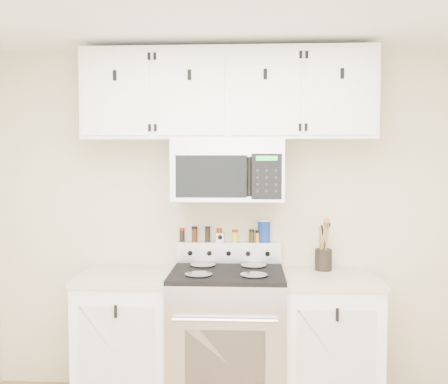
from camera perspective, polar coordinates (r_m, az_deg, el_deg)
name	(u,v)px	position (r m, az deg, el deg)	size (l,w,h in m)	color
back_wall	(229,221)	(3.68, 0.59, -3.34)	(3.50, 0.01, 2.50)	#C2B591
range	(227,337)	(3.55, 0.37, -16.29)	(0.76, 0.65, 1.10)	#B7B7BA
base_cabinet_left	(128,338)	(3.67, -10.88, -16.09)	(0.64, 0.62, 0.92)	white
base_cabinet_right	(328,342)	(3.62, 11.84, -16.40)	(0.64, 0.62, 0.92)	white
microwave	(228,170)	(3.47, 0.48, 2.52)	(0.76, 0.44, 0.42)	#9E9EA3
upper_cabinets	(228,95)	(3.52, 0.49, 11.02)	(2.00, 0.35, 0.62)	white
utensil_crock	(323,258)	(3.63, 11.29, -7.39)	(0.12, 0.12, 0.35)	black
kitchen_timer	(220,237)	(3.67, -0.42, -5.22)	(0.06, 0.05, 0.07)	white
salt_canister	(264,231)	(3.66, 4.59, -4.45)	(0.09, 0.09, 0.17)	navy
spice_jar_0	(182,235)	(3.69, -4.81, -4.89)	(0.04, 0.04, 0.10)	black
spice_jar_1	(195,234)	(3.68, -3.37, -4.82)	(0.04, 0.04, 0.11)	#41220F
spice_jar_2	(208,234)	(3.67, -1.88, -4.82)	(0.04, 0.04, 0.11)	black
spice_jar_3	(219,235)	(3.67, -0.55, -4.93)	(0.04, 0.04, 0.10)	#422B0F
spice_jar_4	(235,236)	(3.66, 1.25, -5.03)	(0.04, 0.04, 0.09)	yellow
spice_jar_5	(251,236)	(3.66, 3.16, -5.00)	(0.04, 0.04, 0.09)	#38290D
spice_jar_6	(258,236)	(3.66, 3.94, -5.07)	(0.04, 0.04, 0.09)	gold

